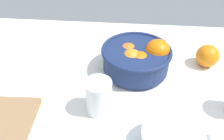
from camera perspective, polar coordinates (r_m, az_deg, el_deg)
name	(u,v)px	position (r cm, az deg, el deg)	size (l,w,h in cm)	color
ground_plane	(121,88)	(75.17, 2.35, -4.64)	(138.52, 85.99, 3.00)	white
fruit_bowl	(137,58)	(77.32, 6.28, 3.07)	(23.52, 23.52, 11.67)	navy
second_glass	(99,98)	(63.44, -3.32, -7.04)	(7.50, 7.50, 10.53)	white
loose_orange_2	(207,56)	(86.81, 22.95, 3.32)	(7.99, 7.99, 7.99)	orange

